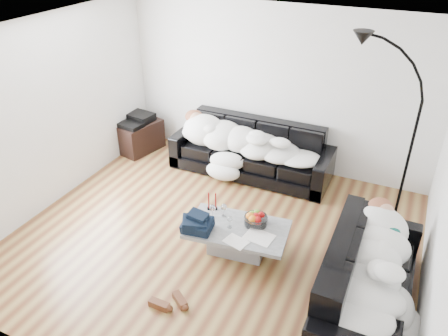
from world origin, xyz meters
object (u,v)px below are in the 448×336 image
at_px(coffee_table, 237,239).
at_px(wine_glass_b, 213,211).
at_px(sleeper_back, 250,139).
at_px(candle_right, 216,201).
at_px(wine_glass_a, 224,210).
at_px(candle_left, 209,201).
at_px(sofa_back, 251,150).
at_px(wine_glass_c, 230,222).
at_px(sofa_right, 370,279).
at_px(shoes, 169,302).
at_px(sleeper_right, 373,263).
at_px(stereo, 137,119).
at_px(fruit_bowl, 256,218).
at_px(av_cabinet, 139,136).
at_px(floor_lamp, 409,155).

height_order(coffee_table, wine_glass_b, wine_glass_b).
xyz_separation_m(sleeper_back, candle_right, (0.16, -1.58, -0.16)).
distance_m(wine_glass_a, candle_left, 0.25).
relative_size(sofa_back, wine_glass_c, 15.62).
bearing_deg(sleeper_back, sofa_right, -43.89).
xyz_separation_m(sleeper_back, shoes, (0.25, -2.95, -0.59)).
relative_size(sleeper_right, wine_glass_c, 10.73).
xyz_separation_m(wine_glass_a, stereo, (-2.42, 1.64, 0.14)).
bearing_deg(fruit_bowl, stereo, 150.28).
relative_size(wine_glass_c, stereo, 0.37).
relative_size(sofa_back, sleeper_back, 1.18).
height_order(sofa_right, av_cabinet, sofa_right).
bearing_deg(wine_glass_a, fruit_bowl, 2.88).
relative_size(wine_glass_a, candle_right, 0.75).
xyz_separation_m(fruit_bowl, candle_right, (-0.58, 0.07, 0.03)).
height_order(sofa_right, wine_glass_b, sofa_right).
distance_m(sleeper_back, shoes, 3.02).
height_order(coffee_table, fruit_bowl, fruit_bowl).
bearing_deg(wine_glass_b, candle_left, 131.71).
bearing_deg(fruit_bowl, candle_left, 176.86).
bearing_deg(floor_lamp, wine_glass_c, -131.78).
relative_size(sofa_right, sleeper_back, 0.95).
distance_m(sofa_back, sleeper_right, 3.06).
bearing_deg(fruit_bowl, wine_glass_c, -143.87).
distance_m(sofa_back, candle_right, 1.64).
distance_m(candle_right, floor_lamp, 2.46).
distance_m(sleeper_right, wine_glass_b, 2.01).
bearing_deg(wine_glass_b, sleeper_back, 96.57).
height_order(sleeper_back, wine_glass_a, sleeper_back).
xyz_separation_m(sleeper_right, wine_glass_c, (-1.69, 0.24, -0.19)).
xyz_separation_m(candle_right, stereo, (-2.26, 1.55, 0.11)).
bearing_deg(candle_left, sofa_right, -12.67).
distance_m(coffee_table, stereo, 3.24).
xyz_separation_m(sofa_back, wine_glass_a, (0.32, -1.73, 0.03)).
bearing_deg(sleeper_right, fruit_bowl, 73.09).
relative_size(wine_glass_a, wine_glass_c, 1.12).
height_order(sofa_back, wine_glass_a, sofa_back).
relative_size(sleeper_back, av_cabinet, 2.83).
height_order(wine_glass_b, shoes, wine_glass_b).
relative_size(sofa_right, floor_lamp, 0.92).
height_order(wine_glass_a, wine_glass_c, wine_glass_a).
bearing_deg(candle_right, av_cabinet, 145.57).
bearing_deg(av_cabinet, stereo, 0.00).
relative_size(sofa_right, shoes, 5.18).
xyz_separation_m(shoes, stereo, (-2.35, 2.92, 0.55)).
bearing_deg(wine_glass_c, sleeper_back, 104.56).
bearing_deg(sofa_right, fruit_bowl, 73.09).
xyz_separation_m(av_cabinet, stereo, (0.00, 0.00, 0.33)).
bearing_deg(floor_lamp, sleeper_right, -82.41).
bearing_deg(wine_glass_c, wine_glass_a, 132.89).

